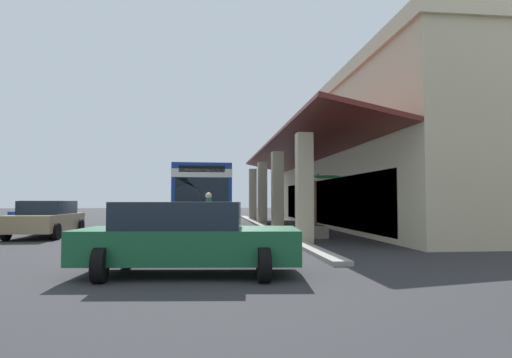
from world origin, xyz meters
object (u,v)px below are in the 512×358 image
object	(u,v)px
parked_sedan_green	(186,237)
parked_sedan_blue	(41,214)
parked_sedan_tan	(47,218)
pedestrian	(209,214)
transit_bus	(198,194)
potted_palm	(315,223)

from	to	relation	value
parked_sedan_green	parked_sedan_blue	bearing A→B (deg)	-151.72
parked_sedan_tan	parked_sedan_green	distance (m)	11.54
pedestrian	transit_bus	bearing A→B (deg)	-176.08
parked_sedan_green	parked_sedan_blue	distance (m)	18.38
pedestrian	potted_palm	world-z (taller)	potted_palm
parked_sedan_tan	parked_sedan_green	bearing A→B (deg)	32.19
transit_bus	parked_sedan_tan	world-z (taller)	transit_bus
pedestrian	potted_palm	size ratio (longest dim) A/B	0.69
transit_bus	parked_sedan_blue	bearing A→B (deg)	-97.63
transit_bus	pedestrian	xyz separation A→B (m)	(8.15, 0.56, -0.84)
transit_bus	potted_palm	xyz separation A→B (m)	(6.99, 4.78, -1.24)
parked_sedan_blue	pedestrian	world-z (taller)	pedestrian
parked_sedan_green	parked_sedan_blue	xyz separation A→B (m)	(-16.18, -8.71, 0.00)
pedestrian	potted_palm	bearing A→B (deg)	105.27
transit_bus	parked_sedan_green	world-z (taller)	transit_bus
parked_sedan_green	pedestrian	distance (m)	6.91
parked_sedan_green	pedestrian	bearing A→B (deg)	176.20
parked_sedan_tan	parked_sedan_blue	xyz separation A→B (m)	(-6.42, -2.56, 0.00)
transit_bus	parked_sedan_blue	world-z (taller)	transit_bus
transit_bus	parked_sedan_tan	bearing A→B (deg)	-48.91
potted_palm	parked_sedan_green	bearing A→B (deg)	-30.18
parked_sedan_green	parked_sedan_blue	world-z (taller)	same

